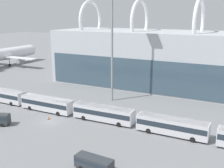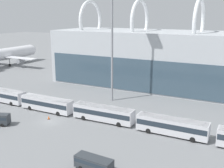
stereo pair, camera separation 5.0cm
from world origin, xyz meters
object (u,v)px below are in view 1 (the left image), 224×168
Objects in this scene: shuttle_bus_2 at (103,113)px; floodlight_mast at (112,13)px; airliner_at_gate_far at (124,61)px; shuttle_bus_0 at (3,95)px; traffic_cone_0 at (49,117)px; shuttle_bus_3 at (172,125)px; service_van_crossing at (94,163)px; shuttle_bus_1 at (47,103)px; airliner_at_gate_near at (5,54)px.

shuttle_bus_2 is 25.42m from floodlight_mast.
airliner_at_gate_far is 47.17m from shuttle_bus_0.
shuttle_bus_3 is at bearing 9.23° from traffic_cone_0.
service_van_crossing is (37.78, -17.40, -0.70)m from shuttle_bus_0.
shuttle_bus_0 is 19.05m from traffic_cone_0.
shuttle_bus_2 is at bearing -62.19° from service_van_crossing.
airliner_at_gate_far reaches higher than shuttle_bus_3.
shuttle_bus_2 is (16.03, -44.95, -3.24)m from airliner_at_gate_far.
shuttle_bus_2 is 2.29× the size of service_van_crossing.
shuttle_bus_3 is at bearing -108.31° from service_van_crossing.
shuttle_bus_3 is (29.68, 0.33, 0.00)m from shuttle_bus_1.
airliner_at_gate_near is 2.63× the size of shuttle_bus_0.
traffic_cone_0 is (-19.29, 13.09, -0.85)m from service_van_crossing.
airliner_at_gate_far is 3.24× the size of shuttle_bus_1.
airliner_at_gate_near is 79.86m from shuttle_bus_2.
shuttle_bus_1 is at bearing -123.73° from floodlight_mast.
traffic_cone_0 is (4.84, -49.35, -4.80)m from airliner_at_gate_far.
shuttle_bus_2 is 16.92× the size of traffic_cone_0.
shuttle_bus_2 and shuttle_bus_3 have the same top height.
airliner_at_gate_near is 2.62× the size of shuttle_bus_2.
service_van_crossing is at bearing -67.16° from floodlight_mast.
shuttle_bus_0 is 1.00× the size of shuttle_bus_3.
service_van_crossing is 40.25m from floodlight_mast.
floodlight_mast reaches higher than shuttle_bus_3.
shuttle_bus_0 reaches higher than service_van_crossing.
shuttle_bus_3 is 16.85× the size of traffic_cone_0.
traffic_cone_0 is at bearing -12.78° from shuttle_bus_0.
shuttle_bus_1 is 29.68m from shuttle_bus_3.
shuttle_bus_0 is 44.52m from shuttle_bus_3.
shuttle_bus_1 is at bearing -179.27° from shuttle_bus_3.
floodlight_mast is at bearing 144.78° from shuttle_bus_3.
shuttle_bus_3 is at bearing -114.49° from airliner_at_gate_near.
airliner_at_gate_near is 93.24m from shuttle_bus_3.
shuttle_bus_0 is 14.84m from shuttle_bus_1.
airliner_at_gate_near reaches higher than service_van_crossing.
shuttle_bus_3 is (85.06, -38.08, -3.08)m from airliner_at_gate_near.
shuttle_bus_0 is at bearing 178.64° from shuttle_bus_1.
shuttle_bus_0 is at bearing 178.86° from shuttle_bus_2.
shuttle_bus_0 is 34.97m from floodlight_mast.
shuttle_bus_0 is at bearing -133.51° from airliner_at_gate_near.
shuttle_bus_2 reaches higher than service_van_crossing.
traffic_cone_0 is (18.49, -4.32, -1.55)m from shuttle_bus_0.
airliner_at_gate_near is 55.65m from shuttle_bus_0.
airliner_at_gate_near is 72.78m from traffic_cone_0.
service_van_crossing is at bearing -111.16° from shuttle_bus_3.
service_van_crossing is 7.37× the size of traffic_cone_0.
shuttle_bus_0 is (40.54, -37.99, -3.08)m from airliner_at_gate_near.
service_van_crossing is at bearing -66.44° from shuttle_bus_2.
shuttle_bus_0 is at bearing 179.98° from shuttle_bus_3.
airliner_at_gate_near is at bearing 159.82° from floodlight_mast.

